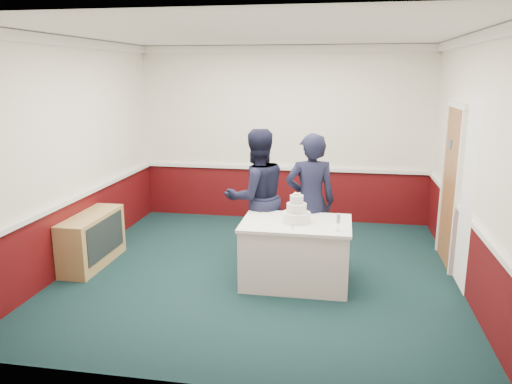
% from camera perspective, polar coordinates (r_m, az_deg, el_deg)
% --- Properties ---
extents(ground, '(5.00, 5.00, 0.00)m').
position_cam_1_polar(ground, '(6.64, 0.42, -9.08)').
color(ground, '#13292F').
rests_on(ground, ground).
extents(room_shell, '(5.00, 5.00, 3.00)m').
position_cam_1_polar(room_shell, '(6.75, 1.99, 8.53)').
color(room_shell, white).
rests_on(room_shell, ground).
extents(sideboard, '(0.41, 1.20, 0.70)m').
position_cam_1_polar(sideboard, '(7.12, -18.22, -5.20)').
color(sideboard, tan).
rests_on(sideboard, ground).
extents(cake_table, '(1.32, 0.92, 0.79)m').
position_cam_1_polar(cake_table, '(6.19, 4.56, -6.86)').
color(cake_table, white).
rests_on(cake_table, ground).
extents(wedding_cake, '(0.35, 0.35, 0.36)m').
position_cam_1_polar(wedding_cake, '(6.04, 4.64, -2.41)').
color(wedding_cake, white).
rests_on(wedding_cake, cake_table).
extents(cake_knife, '(0.07, 0.22, 0.00)m').
position_cam_1_polar(cake_knife, '(5.88, 4.15, -3.93)').
color(cake_knife, silver).
rests_on(cake_knife, cake_table).
extents(champagne_flute, '(0.05, 0.05, 0.21)m').
position_cam_1_polar(champagne_flute, '(5.74, 9.37, -3.11)').
color(champagne_flute, silver).
rests_on(champagne_flute, cake_table).
extents(person_man, '(1.13, 1.07, 1.84)m').
position_cam_1_polar(person_man, '(6.71, 0.06, -0.58)').
color(person_man, black).
rests_on(person_man, ground).
extents(person_woman, '(0.74, 0.56, 1.81)m').
position_cam_1_polar(person_woman, '(6.56, 6.23, -1.11)').
color(person_woman, black).
rests_on(person_woman, ground).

